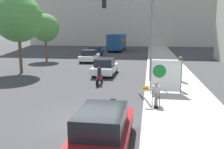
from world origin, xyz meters
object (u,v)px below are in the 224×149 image
(traffic_light_pole, at_px, (135,22))
(car_on_road_nearest, at_px, (105,67))
(parked_car_curbside, at_px, (102,130))
(car_on_road_distant, at_px, (95,51))
(seated_protester, at_px, (156,93))
(car_on_road_midblock, at_px, (89,56))
(street_tree_midblock, at_px, (45,28))
(protest_banner, at_px, (166,76))
(jogger_on_sidewalk, at_px, (178,75))
(motorcycle_on_road, at_px, (99,77))
(pedestrian_behind, at_px, (180,68))
(city_bus_on_road, at_px, (117,41))
(street_tree_near_curb, at_px, (18,18))

(traffic_light_pole, xyz_separation_m, car_on_road_nearest, (-2.79, 3.25, -3.77))
(parked_car_curbside, relative_size, car_on_road_distant, 1.01)
(parked_car_curbside, bearing_deg, seated_protester, 69.43)
(car_on_road_midblock, bearing_deg, street_tree_midblock, 177.55)
(protest_banner, height_order, car_on_road_midblock, protest_banner)
(parked_car_curbside, bearing_deg, jogger_on_sidewalk, 69.03)
(car_on_road_distant, bearing_deg, motorcycle_on_road, -76.70)
(pedestrian_behind, xyz_separation_m, city_bus_on_road, (-8.45, 28.27, 0.69))
(traffic_light_pole, height_order, city_bus_on_road, traffic_light_pole)
(protest_banner, xyz_separation_m, car_on_road_distant, (-9.21, 22.06, -0.50))
(traffic_light_pole, height_order, street_tree_midblock, traffic_light_pole)
(traffic_light_pole, relative_size, street_tree_near_curb, 0.90)
(protest_banner, xyz_separation_m, car_on_road_nearest, (-4.87, 6.39, -0.48))
(pedestrian_behind, height_order, car_on_road_midblock, pedestrian_behind)
(city_bus_on_road, bearing_deg, protest_banner, -77.53)
(jogger_on_sidewalk, height_order, car_on_road_distant, jogger_on_sidewalk)
(street_tree_midblock, bearing_deg, jogger_on_sidewalk, -43.75)
(car_on_road_nearest, bearing_deg, car_on_road_midblock, 112.10)
(car_on_road_nearest, height_order, street_tree_midblock, street_tree_midblock)
(protest_banner, bearing_deg, parked_car_curbside, -107.95)
(protest_banner, xyz_separation_m, city_bus_on_road, (-7.15, 32.31, 0.59))
(street_tree_near_curb, xyz_separation_m, street_tree_midblock, (-1.47, 9.23, -0.78))
(parked_car_curbside, xyz_separation_m, street_tree_near_curb, (-10.29, 13.81, 4.25))
(street_tree_midblock, bearing_deg, traffic_light_pole, -45.47)
(seated_protester, relative_size, parked_car_curbside, 0.28)
(car_on_road_distant, height_order, street_tree_midblock, street_tree_midblock)
(seated_protester, relative_size, city_bus_on_road, 0.12)
(jogger_on_sidewalk, distance_m, street_tree_near_curb, 15.06)
(traffic_light_pole, relative_size, parked_car_curbside, 1.46)
(pedestrian_behind, distance_m, city_bus_on_road, 29.51)
(traffic_light_pole, xyz_separation_m, street_tree_midblock, (-12.13, 12.33, -0.30))
(motorcycle_on_road, bearing_deg, car_on_road_midblock, 106.90)
(car_on_road_midblock, height_order, street_tree_midblock, street_tree_midblock)
(protest_banner, xyz_separation_m, car_on_road_midblock, (-8.45, 15.22, -0.47))
(car_on_road_distant, bearing_deg, pedestrian_behind, -59.74)
(car_on_road_distant, height_order, motorcycle_on_road, car_on_road_distant)
(jogger_on_sidewalk, distance_m, protest_banner, 1.36)
(seated_protester, distance_m, jogger_on_sidewalk, 4.07)
(traffic_light_pole, height_order, car_on_road_midblock, traffic_light_pole)
(pedestrian_behind, bearing_deg, traffic_light_pole, -88.15)
(pedestrian_behind, xyz_separation_m, car_on_road_distant, (-10.51, 18.02, -0.40))
(traffic_light_pole, distance_m, city_bus_on_road, 29.72)
(pedestrian_behind, bearing_deg, car_on_road_midblock, -151.92)
(pedestrian_behind, height_order, car_on_road_nearest, pedestrian_behind)
(parked_car_curbside, xyz_separation_m, street_tree_midblock, (-11.76, 23.04, 3.48))
(protest_banner, distance_m, car_on_road_distant, 23.91)
(seated_protester, distance_m, car_on_road_midblock, 19.58)
(traffic_light_pole, bearing_deg, parked_car_curbside, -91.99)
(pedestrian_behind, xyz_separation_m, street_tree_midblock, (-15.51, 11.43, 3.09))
(car_on_road_midblock, xyz_separation_m, motorcycle_on_road, (3.87, -12.73, -0.20))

